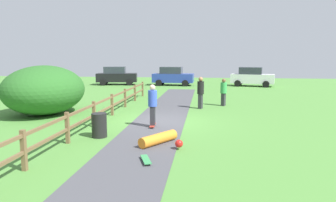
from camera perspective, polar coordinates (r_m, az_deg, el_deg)
ground_plane at (r=14.11m, az=-1.72°, el=-3.91°), size 60.00×60.00×0.00m
asphalt_path at (r=14.11m, az=-1.72°, el=-3.87°), size 2.40×28.00×0.02m
wooden_fence at (r=14.60m, az=-11.87°, el=-1.00°), size 0.12×18.12×1.10m
bush_large at (r=17.06m, az=-22.03°, el=1.92°), size 3.92×4.71×2.53m
trash_bin at (r=11.68m, az=-12.68°, el=-4.43°), size 0.56×0.56×0.90m
skater_riding at (r=12.89m, az=-2.89°, el=-0.46°), size 0.40×0.81×1.79m
skater_fallen at (r=10.49m, az=-1.52°, el=-7.09°), size 1.48×1.51×0.36m
skateboard_loose at (r=8.85m, az=-4.15°, el=-10.81°), size 0.47×0.82×0.08m
bystander_black at (r=17.63m, az=6.09°, el=1.85°), size 0.47×0.47×1.83m
bystander_green at (r=18.88m, az=10.31°, el=1.85°), size 0.50×0.50×1.65m
parked_car_black at (r=33.00m, az=-9.57°, el=4.67°), size 4.42×2.52×1.92m
parked_car_white at (r=32.03m, az=15.38°, el=4.38°), size 4.48×2.72×1.92m
parked_car_blue at (r=31.84m, az=0.88°, el=4.65°), size 4.28×2.18×1.92m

